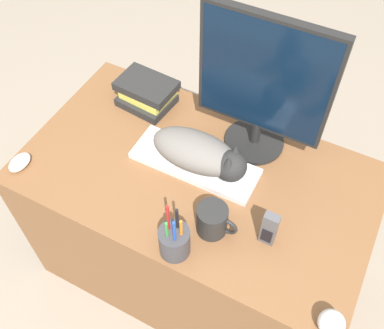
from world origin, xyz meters
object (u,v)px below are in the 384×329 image
(cat, at_px, (202,154))
(baseball, at_px, (331,323))
(keyboard, at_px, (195,164))
(phone, at_px, (269,229))
(computer_mouse, at_px, (20,162))
(book_stack, at_px, (147,93))
(coffee_mug, at_px, (213,220))
(monitor, at_px, (263,84))
(pen_cup, at_px, (174,241))

(cat, xyz_separation_m, baseball, (0.55, -0.33, -0.04))
(keyboard, xyz_separation_m, phone, (0.33, -0.16, 0.06))
(computer_mouse, height_order, book_stack, book_stack)
(keyboard, distance_m, coffee_mug, 0.26)
(cat, xyz_separation_m, phone, (0.30, -0.16, -0.01))
(monitor, distance_m, baseball, 0.72)
(coffee_mug, xyz_separation_m, pen_cup, (-0.07, -0.12, 0.00))
(keyboard, xyz_separation_m, book_stack, (-0.31, 0.20, 0.04))
(pen_cup, height_order, book_stack, pen_cup)
(pen_cup, distance_m, phone, 0.28)
(phone, xyz_separation_m, book_stack, (-0.64, 0.35, -0.02))
(phone, bearing_deg, baseball, -34.43)
(baseball, bearing_deg, coffee_mug, 162.66)
(monitor, bearing_deg, phone, -61.66)
(cat, relative_size, coffee_mug, 2.57)
(computer_mouse, xyz_separation_m, phone, (0.87, 0.12, 0.05))
(book_stack, bearing_deg, phone, -28.94)
(computer_mouse, distance_m, baseball, 1.12)
(baseball, height_order, book_stack, book_stack)
(computer_mouse, bearing_deg, coffee_mug, 6.50)
(pen_cup, bearing_deg, phone, 34.13)
(cat, bearing_deg, pen_cup, -77.87)
(computer_mouse, relative_size, baseball, 1.23)
(cat, relative_size, monitor, 0.65)
(monitor, bearing_deg, computer_mouse, -145.51)
(coffee_mug, height_order, baseball, coffee_mug)
(monitor, bearing_deg, book_stack, 179.44)
(computer_mouse, bearing_deg, phone, 7.98)
(coffee_mug, xyz_separation_m, phone, (0.17, 0.04, 0.02))
(keyboard, relative_size, book_stack, 1.97)
(phone, bearing_deg, computer_mouse, -172.02)
(pen_cup, xyz_separation_m, phone, (0.24, 0.16, 0.01))
(pen_cup, bearing_deg, book_stack, 128.14)
(monitor, xyz_separation_m, phone, (0.19, -0.35, -0.22))
(baseball, distance_m, phone, 0.31)
(coffee_mug, bearing_deg, phone, 14.13)
(coffee_mug, xyz_separation_m, baseball, (0.42, -0.13, -0.02))
(baseball, relative_size, phone, 0.53)
(pen_cup, relative_size, book_stack, 0.98)
(computer_mouse, height_order, baseball, baseball)
(computer_mouse, xyz_separation_m, book_stack, (0.24, 0.47, 0.03))
(book_stack, bearing_deg, baseball, -30.56)
(keyboard, relative_size, phone, 3.20)
(cat, bearing_deg, keyboard, 180.00)
(computer_mouse, distance_m, book_stack, 0.53)
(keyboard, relative_size, pen_cup, 2.01)
(keyboard, distance_m, pen_cup, 0.33)
(cat, xyz_separation_m, coffee_mug, (0.14, -0.20, -0.03))
(keyboard, bearing_deg, cat, 0.00)
(keyboard, height_order, coffee_mug, coffee_mug)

